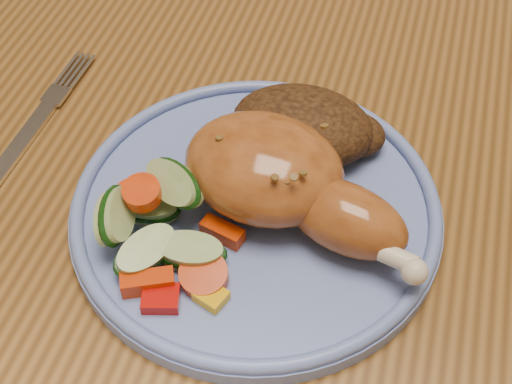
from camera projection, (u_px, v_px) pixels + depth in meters
dining_table at (349, 210)px, 0.62m from camera, size 0.90×1.40×0.75m
plate at (256, 211)px, 0.51m from camera, size 0.26×0.26×0.01m
plate_rim at (256, 201)px, 0.50m from camera, size 0.26×0.26×0.01m
chicken_leg at (283, 180)px, 0.48m from camera, size 0.18×0.11×0.06m
rice_pilaf at (305, 127)px, 0.53m from camera, size 0.11×0.08×0.05m
vegetable_pile at (158, 226)px, 0.47m from camera, size 0.11×0.11×0.06m
fork at (29, 132)px, 0.56m from camera, size 0.02×0.16×0.00m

